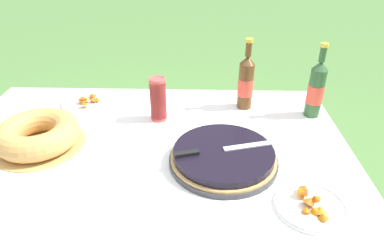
{
  "coord_description": "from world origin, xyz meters",
  "views": [
    {
      "loc": [
        0.22,
        -1.15,
        1.48
      ],
      "look_at": [
        0.18,
        0.09,
        0.76
      ],
      "focal_mm": 32.0,
      "sensor_mm": 36.0,
      "label": 1
    }
  ],
  "objects_px": {
    "berry_tart": "(223,157)",
    "serving_knife": "(216,150)",
    "cider_bottle_amber": "(246,82)",
    "cider_bottle_green": "(316,89)",
    "bundt_cake": "(38,134)",
    "snack_plate_near": "(310,205)",
    "snack_plate_left": "(85,101)",
    "cup_stack": "(158,99)"
  },
  "relations": [
    {
      "from": "berry_tart",
      "to": "serving_knife",
      "type": "bearing_deg",
      "value": -164.63
    },
    {
      "from": "serving_knife",
      "to": "cider_bottle_amber",
      "type": "xyz_separation_m",
      "value": [
        0.15,
        0.46,
        0.07
      ]
    },
    {
      "from": "serving_knife",
      "to": "berry_tart",
      "type": "bearing_deg",
      "value": -0.0
    },
    {
      "from": "berry_tart",
      "to": "cider_bottle_green",
      "type": "bearing_deg",
      "value": 41.52
    },
    {
      "from": "berry_tart",
      "to": "bundt_cake",
      "type": "xyz_separation_m",
      "value": [
        -0.73,
        0.09,
        0.03
      ]
    },
    {
      "from": "cider_bottle_green",
      "to": "cider_bottle_amber",
      "type": "height_order",
      "value": "cider_bottle_green"
    },
    {
      "from": "snack_plate_near",
      "to": "snack_plate_left",
      "type": "relative_size",
      "value": 1.01
    },
    {
      "from": "berry_tart",
      "to": "snack_plate_left",
      "type": "relative_size",
      "value": 1.79
    },
    {
      "from": "cup_stack",
      "to": "snack_plate_near",
      "type": "distance_m",
      "value": 0.78
    },
    {
      "from": "cup_stack",
      "to": "snack_plate_near",
      "type": "xyz_separation_m",
      "value": [
        0.54,
        -0.55,
        -0.09
      ]
    },
    {
      "from": "bundt_cake",
      "to": "snack_plate_left",
      "type": "xyz_separation_m",
      "value": [
        0.07,
        0.37,
        -0.04
      ]
    },
    {
      "from": "bundt_cake",
      "to": "snack_plate_left",
      "type": "bearing_deg",
      "value": 79.24
    },
    {
      "from": "berry_tart",
      "to": "cider_bottle_green",
      "type": "distance_m",
      "value": 0.58
    },
    {
      "from": "berry_tart",
      "to": "snack_plate_near",
      "type": "xyz_separation_m",
      "value": [
        0.26,
        -0.23,
        -0.02
      ]
    },
    {
      "from": "cup_stack",
      "to": "snack_plate_left",
      "type": "xyz_separation_m",
      "value": [
        -0.39,
        0.14,
        -0.09
      ]
    },
    {
      "from": "bundt_cake",
      "to": "serving_knife",
      "type": "bearing_deg",
      "value": -8.14
    },
    {
      "from": "cider_bottle_amber",
      "to": "bundt_cake",
      "type": "bearing_deg",
      "value": -157.2
    },
    {
      "from": "berry_tart",
      "to": "serving_knife",
      "type": "relative_size",
      "value": 1.1
    },
    {
      "from": "serving_knife",
      "to": "snack_plate_near",
      "type": "xyz_separation_m",
      "value": [
        0.29,
        -0.22,
        -0.05
      ]
    },
    {
      "from": "cider_bottle_amber",
      "to": "snack_plate_left",
      "type": "xyz_separation_m",
      "value": [
        -0.79,
        0.01,
        -0.12
      ]
    },
    {
      "from": "bundt_cake",
      "to": "cider_bottle_green",
      "type": "relative_size",
      "value": 1.04
    },
    {
      "from": "cider_bottle_amber",
      "to": "snack_plate_near",
      "type": "xyz_separation_m",
      "value": [
        0.14,
        -0.68,
        -0.12
      ]
    },
    {
      "from": "bundt_cake",
      "to": "snack_plate_near",
      "type": "xyz_separation_m",
      "value": [
        1.0,
        -0.32,
        -0.04
      ]
    },
    {
      "from": "cup_stack",
      "to": "cider_bottle_green",
      "type": "distance_m",
      "value": 0.71
    },
    {
      "from": "cider_bottle_amber",
      "to": "snack_plate_near",
      "type": "bearing_deg",
      "value": -78.43
    },
    {
      "from": "bundt_cake",
      "to": "snack_plate_left",
      "type": "height_order",
      "value": "bundt_cake"
    },
    {
      "from": "cup_stack",
      "to": "snack_plate_near",
      "type": "height_order",
      "value": "cup_stack"
    },
    {
      "from": "berry_tart",
      "to": "bundt_cake",
      "type": "relative_size",
      "value": 1.13
    },
    {
      "from": "berry_tart",
      "to": "snack_plate_near",
      "type": "height_order",
      "value": "berry_tart"
    },
    {
      "from": "bundt_cake",
      "to": "cup_stack",
      "type": "relative_size",
      "value": 1.77
    },
    {
      "from": "cup_stack",
      "to": "serving_knife",
      "type": "bearing_deg",
      "value": -52.92
    },
    {
      "from": "berry_tart",
      "to": "snack_plate_near",
      "type": "relative_size",
      "value": 1.78
    },
    {
      "from": "cup_stack",
      "to": "snack_plate_left",
      "type": "relative_size",
      "value": 0.89
    },
    {
      "from": "cider_bottle_green",
      "to": "cider_bottle_amber",
      "type": "xyz_separation_m",
      "value": [
        -0.31,
        0.07,
        -0.0
      ]
    },
    {
      "from": "berry_tart",
      "to": "snack_plate_left",
      "type": "bearing_deg",
      "value": 144.92
    },
    {
      "from": "bundt_cake",
      "to": "cider_bottle_amber",
      "type": "distance_m",
      "value": 0.93
    },
    {
      "from": "berry_tart",
      "to": "cider_bottle_amber",
      "type": "relative_size",
      "value": 1.2
    },
    {
      "from": "cup_stack",
      "to": "cider_bottle_amber",
      "type": "distance_m",
      "value": 0.42
    },
    {
      "from": "berry_tart",
      "to": "cider_bottle_green",
      "type": "xyz_separation_m",
      "value": [
        0.43,
        0.38,
        0.1
      ]
    },
    {
      "from": "cider_bottle_amber",
      "to": "cup_stack",
      "type": "bearing_deg",
      "value": -161.81
    },
    {
      "from": "serving_knife",
      "to": "cup_stack",
      "type": "xyz_separation_m",
      "value": [
        -0.25,
        0.33,
        0.04
      ]
    },
    {
      "from": "berry_tart",
      "to": "cup_stack",
      "type": "xyz_separation_m",
      "value": [
        -0.28,
        0.32,
        0.07
      ]
    }
  ]
}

